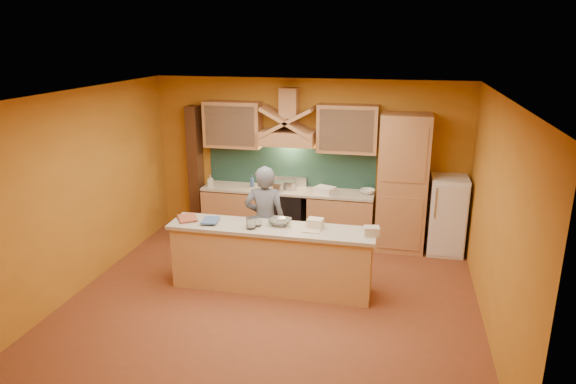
% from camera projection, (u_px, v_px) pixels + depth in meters
% --- Properties ---
extents(floor, '(5.50, 5.00, 0.01)m').
position_uv_depth(floor, '(273.00, 299.00, 7.09)').
color(floor, brown).
rests_on(floor, ground).
extents(ceiling, '(5.50, 5.00, 0.01)m').
position_uv_depth(ceiling, '(272.00, 94.00, 6.27)').
color(ceiling, white).
rests_on(ceiling, wall_back).
extents(wall_back, '(5.50, 0.02, 2.80)m').
position_uv_depth(wall_back, '(308.00, 159.00, 9.01)').
color(wall_back, '#C17F25').
rests_on(wall_back, floor).
extents(wall_front, '(5.50, 0.02, 2.80)m').
position_uv_depth(wall_front, '(200.00, 293.00, 4.34)').
color(wall_front, '#C17F25').
rests_on(wall_front, floor).
extents(wall_left, '(0.02, 5.00, 2.80)m').
position_uv_depth(wall_left, '(84.00, 189.00, 7.25)').
color(wall_left, '#C17F25').
rests_on(wall_left, floor).
extents(wall_right, '(0.02, 5.00, 2.80)m').
position_uv_depth(wall_right, '(496.00, 219.00, 6.10)').
color(wall_right, '#C17F25').
rests_on(wall_right, floor).
extents(base_cabinet_left, '(1.10, 0.60, 0.86)m').
position_uv_depth(base_cabinet_left, '(236.00, 212.00, 9.27)').
color(base_cabinet_left, tan).
rests_on(base_cabinet_left, floor).
extents(base_cabinet_right, '(1.10, 0.60, 0.86)m').
position_uv_depth(base_cabinet_right, '(341.00, 220.00, 8.88)').
color(base_cabinet_right, tan).
rests_on(base_cabinet_right, floor).
extents(counter_top, '(3.00, 0.62, 0.04)m').
position_uv_depth(counter_top, '(287.00, 190.00, 8.94)').
color(counter_top, '#BCB29F').
rests_on(counter_top, base_cabinet_left).
extents(stove, '(0.60, 0.58, 0.90)m').
position_uv_depth(stove, '(287.00, 215.00, 9.07)').
color(stove, black).
rests_on(stove, floor).
extents(backsplash, '(3.00, 0.03, 0.70)m').
position_uv_depth(backsplash, '(291.00, 167.00, 9.10)').
color(backsplash, '#193832').
rests_on(backsplash, wall_back).
extents(range_hood, '(0.92, 0.50, 0.24)m').
position_uv_depth(range_hood, '(288.00, 138.00, 8.72)').
color(range_hood, tan).
rests_on(range_hood, wall_back).
extents(hood_chimney, '(0.30, 0.30, 0.50)m').
position_uv_depth(hood_chimney, '(289.00, 103.00, 8.64)').
color(hood_chimney, tan).
rests_on(hood_chimney, wall_back).
extents(upper_cabinet_left, '(1.00, 0.35, 0.80)m').
position_uv_depth(upper_cabinet_left, '(233.00, 124.00, 8.94)').
color(upper_cabinet_left, tan).
rests_on(upper_cabinet_left, wall_back).
extents(upper_cabinet_right, '(1.00, 0.35, 0.80)m').
position_uv_depth(upper_cabinet_right, '(347.00, 129.00, 8.52)').
color(upper_cabinet_right, tan).
rests_on(upper_cabinet_right, wall_back).
extents(pantry_column, '(0.80, 0.60, 2.30)m').
position_uv_depth(pantry_column, '(402.00, 183.00, 8.46)').
color(pantry_column, tan).
rests_on(pantry_column, floor).
extents(fridge, '(0.58, 0.60, 1.30)m').
position_uv_depth(fridge, '(447.00, 215.00, 8.45)').
color(fridge, white).
rests_on(fridge, floor).
extents(trim_column_left, '(0.20, 0.30, 2.30)m').
position_uv_depth(trim_column_left, '(196.00, 169.00, 9.37)').
color(trim_column_left, '#472816').
rests_on(trim_column_left, floor).
extents(island_body, '(2.80, 0.55, 0.88)m').
position_uv_depth(island_body, '(272.00, 260.00, 7.26)').
color(island_body, '#DEAD71').
rests_on(island_body, floor).
extents(island_top, '(2.90, 0.62, 0.05)m').
position_uv_depth(island_top, '(271.00, 228.00, 7.12)').
color(island_top, '#BCB29F').
rests_on(island_top, island_body).
extents(person, '(0.66, 0.47, 1.69)m').
position_uv_depth(person, '(265.00, 221.00, 7.62)').
color(person, slate).
rests_on(person, floor).
extents(pot_large, '(0.23, 0.23, 0.16)m').
position_uv_depth(pot_large, '(277.00, 188.00, 8.82)').
color(pot_large, '#ADACB3').
rests_on(pot_large, stove).
extents(pot_small, '(0.24, 0.24, 0.14)m').
position_uv_depth(pot_small, '(290.00, 186.00, 8.91)').
color(pot_small, silver).
rests_on(pot_small, stove).
extents(soap_bottle_a, '(0.11, 0.11, 0.21)m').
position_uv_depth(soap_bottle_a, '(210.00, 181.00, 9.06)').
color(soap_bottle_a, beige).
rests_on(soap_bottle_a, counter_top).
extents(soap_bottle_b, '(0.11, 0.11, 0.21)m').
position_uv_depth(soap_bottle_b, '(252.00, 181.00, 9.05)').
color(soap_bottle_b, '#33538C').
rests_on(soap_bottle_b, counter_top).
extents(bowl_back, '(0.32, 0.32, 0.08)m').
position_uv_depth(bowl_back, '(367.00, 191.00, 8.67)').
color(bowl_back, silver).
rests_on(bowl_back, counter_top).
extents(dish_rack, '(0.38, 0.34, 0.11)m').
position_uv_depth(dish_rack, '(325.00, 190.00, 8.69)').
color(dish_rack, white).
rests_on(dish_rack, counter_top).
extents(book_lower, '(0.40, 0.43, 0.03)m').
position_uv_depth(book_lower, '(178.00, 219.00, 7.35)').
color(book_lower, '#A5543B').
rests_on(book_lower, island_top).
extents(book_upper, '(0.26, 0.33, 0.02)m').
position_uv_depth(book_upper, '(203.00, 220.00, 7.27)').
color(book_upper, '#446196').
rests_on(book_upper, island_top).
extents(jar_large, '(0.17, 0.17, 0.16)m').
position_uv_depth(jar_large, '(251.00, 223.00, 7.02)').
color(jar_large, silver).
rests_on(jar_large, island_top).
extents(jar_small, '(0.15, 0.15, 0.13)m').
position_uv_depth(jar_small, '(257.00, 221.00, 7.13)').
color(jar_small, white).
rests_on(jar_small, island_top).
extents(kitchen_scale, '(0.14, 0.14, 0.10)m').
position_uv_depth(kitchen_scale, '(280.00, 222.00, 7.14)').
color(kitchen_scale, white).
rests_on(kitchen_scale, island_top).
extents(mixing_bowl, '(0.34, 0.34, 0.08)m').
position_uv_depth(mixing_bowl, '(280.00, 222.00, 7.18)').
color(mixing_bowl, white).
rests_on(mixing_bowl, island_top).
extents(cloth, '(0.25, 0.19, 0.02)m').
position_uv_depth(cloth, '(311.00, 230.00, 6.95)').
color(cloth, beige).
rests_on(cloth, island_top).
extents(grocery_bag_a, '(0.22, 0.18, 0.14)m').
position_uv_depth(grocery_bag_a, '(315.00, 223.00, 7.04)').
color(grocery_bag_a, beige).
rests_on(grocery_bag_a, island_top).
extents(grocery_bag_b, '(0.22, 0.19, 0.12)m').
position_uv_depth(grocery_bag_b, '(372.00, 231.00, 6.78)').
color(grocery_bag_b, beige).
rests_on(grocery_bag_b, island_top).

